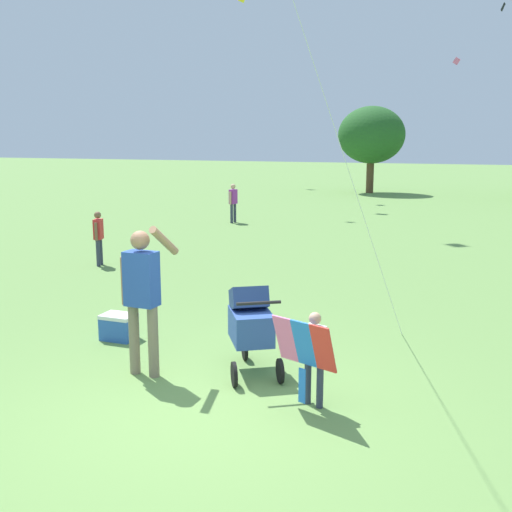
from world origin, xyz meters
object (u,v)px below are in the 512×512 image
(cooler_box, at_px, (119,327))
(person_red_shirt, at_px, (99,234))
(person_adult_flyer, at_px, (142,289))
(stroller, at_px, (251,322))
(child_with_butterfly_kite, at_px, (312,350))
(person_sitting_far, at_px, (233,200))

(cooler_box, bearing_deg, person_red_shirt, 127.29)
(person_adult_flyer, relative_size, person_red_shirt, 1.52)
(stroller, bearing_deg, person_adult_flyer, -155.03)
(person_red_shirt, bearing_deg, child_with_butterfly_kite, -40.50)
(cooler_box, bearing_deg, child_with_butterfly_kite, -20.92)
(person_red_shirt, height_order, person_sitting_far, person_sitting_far)
(person_adult_flyer, bearing_deg, child_with_butterfly_kite, -4.72)
(person_adult_flyer, distance_m, person_red_shirt, 6.51)
(child_with_butterfly_kite, height_order, person_adult_flyer, person_adult_flyer)
(child_with_butterfly_kite, distance_m, person_adult_flyer, 2.08)
(cooler_box, bearing_deg, person_sitting_far, 104.83)
(stroller, height_order, person_sitting_far, person_sitting_far)
(person_adult_flyer, relative_size, cooler_box, 3.93)
(person_red_shirt, distance_m, person_sitting_far, 7.15)
(child_with_butterfly_kite, xyz_separation_m, cooler_box, (-3.02, 1.15, -0.43))
(child_with_butterfly_kite, relative_size, person_sitting_far, 0.80)
(stroller, bearing_deg, person_red_shirt, 138.85)
(person_red_shirt, height_order, cooler_box, person_red_shirt)
(person_sitting_far, bearing_deg, person_adult_flyer, -72.05)
(person_red_shirt, bearing_deg, person_sitting_far, 88.96)
(person_adult_flyer, distance_m, cooler_box, 1.63)
(person_red_shirt, relative_size, cooler_box, 2.58)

